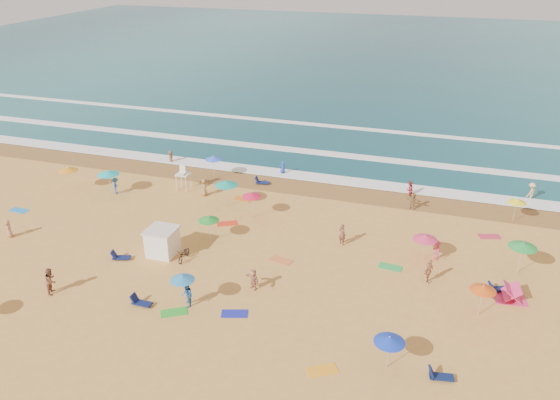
% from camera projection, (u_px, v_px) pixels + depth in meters
% --- Properties ---
extents(ground, '(220.00, 220.00, 0.00)m').
position_uv_depth(ground, '(241.00, 247.00, 42.57)').
color(ground, gold).
rests_on(ground, ground).
extents(ocean, '(220.00, 140.00, 0.18)m').
position_uv_depth(ocean, '(386.00, 55.00, 114.93)').
color(ocean, '#0C4756').
rests_on(ocean, ground).
extents(wet_sand, '(220.00, 220.00, 0.00)m').
position_uv_depth(wet_sand, '(288.00, 185.00, 53.34)').
color(wet_sand, olive).
rests_on(wet_sand, ground).
extents(surf_foam, '(200.00, 18.70, 0.05)m').
position_uv_depth(surf_foam, '(311.00, 154.00, 60.90)').
color(surf_foam, white).
rests_on(surf_foam, ground).
extents(cabana, '(2.00, 2.00, 2.00)m').
position_uv_depth(cabana, '(162.00, 242.00, 41.18)').
color(cabana, white).
rests_on(cabana, ground).
extents(cabana_roof, '(2.20, 2.20, 0.12)m').
position_uv_depth(cabana_roof, '(161.00, 230.00, 40.73)').
color(cabana_roof, silver).
rests_on(cabana_roof, cabana).
extents(bicycle, '(0.71, 1.85, 0.96)m').
position_uv_depth(bicycle, '(184.00, 254.00, 40.63)').
color(bicycle, black).
rests_on(bicycle, ground).
extents(lifeguard_stand, '(1.20, 1.20, 2.10)m').
position_uv_depth(lifeguard_stand, '(183.00, 179.00, 52.06)').
color(lifeguard_stand, white).
rests_on(lifeguard_stand, ground).
extents(beach_umbrellas, '(51.54, 28.21, 0.82)m').
position_uv_depth(beach_umbrellas, '(213.00, 218.00, 42.36)').
color(beach_umbrellas, green).
rests_on(beach_umbrellas, ground).
extents(loungers, '(51.58, 22.84, 0.34)m').
position_uv_depth(loungers, '(315.00, 278.00, 38.24)').
color(loungers, '#0E1A48').
rests_on(loungers, ground).
extents(towels, '(41.44, 20.89, 0.03)m').
position_uv_depth(towels, '(231.00, 258.00, 40.98)').
color(towels, '#B73E16').
rests_on(towels, ground).
extents(popup_tents, '(8.97, 9.68, 1.20)m').
position_uv_depth(popup_tents, '(559.00, 269.00, 38.52)').
color(popup_tents, '#EA346E').
rests_on(popup_tents, ground).
extents(beachgoers, '(41.70, 27.05, 2.15)m').
position_uv_depth(beachgoers, '(296.00, 220.00, 44.95)').
color(beachgoers, tan).
rests_on(beachgoers, ground).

